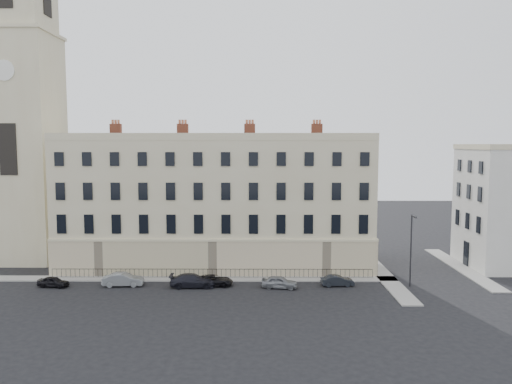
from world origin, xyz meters
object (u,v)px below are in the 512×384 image
(car_c, at_px, (193,281))
(car_d, at_px, (214,280))
(car_e, at_px, (280,282))
(car_f, at_px, (337,281))
(car_b, at_px, (123,280))
(streetlamp, at_px, (411,247))
(car_a, at_px, (53,282))

(car_c, distance_m, car_d, 2.16)
(car_c, bearing_deg, car_e, -93.30)
(car_e, distance_m, car_f, 6.04)
(car_b, relative_size, car_f, 1.22)
(streetlamp, bearing_deg, car_f, 175.49)
(car_f, bearing_deg, car_d, 85.15)
(car_d, relative_size, car_e, 1.09)
(car_c, height_order, car_e, car_c)
(car_a, distance_m, car_c, 14.32)
(car_c, distance_m, car_f, 14.87)
(car_b, xyz_separation_m, streetlamp, (29.57, -0.08, 3.48))
(car_b, bearing_deg, car_e, -95.37)
(car_d, bearing_deg, car_e, -94.47)
(car_d, height_order, car_f, car_f)
(car_a, relative_size, car_e, 0.86)
(car_a, bearing_deg, car_c, -80.62)
(car_d, xyz_separation_m, car_f, (12.77, -0.06, 0.00))
(car_b, xyz_separation_m, car_c, (7.24, -0.35, -0.00))
(car_d, distance_m, car_e, 6.83)
(car_c, height_order, car_f, car_c)
(car_c, relative_size, car_e, 1.28)
(car_a, height_order, streetlamp, streetlamp)
(car_d, relative_size, streetlamp, 0.53)
(car_b, relative_size, car_d, 1.04)
(car_c, xyz_separation_m, streetlamp, (22.32, 0.28, 3.48))
(car_e, bearing_deg, car_b, 95.95)
(car_b, bearing_deg, car_a, 90.04)
(car_a, distance_m, streetlamp, 36.83)
(streetlamp, bearing_deg, car_e, 179.43)
(car_d, xyz_separation_m, streetlamp, (20.23, -0.25, 3.60))
(car_a, relative_size, car_c, 0.68)
(car_b, xyz_separation_m, car_e, (16.11, -0.65, -0.06))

